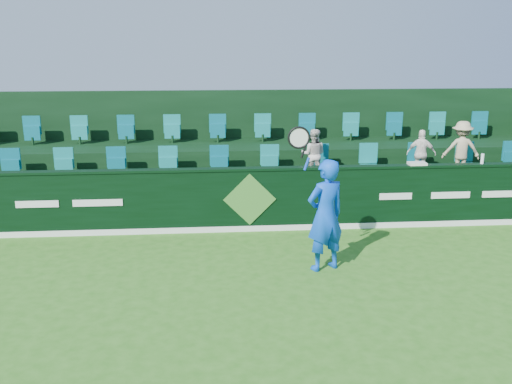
{
  "coord_description": "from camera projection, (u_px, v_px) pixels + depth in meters",
  "views": [
    {
      "loc": [
        -0.79,
        -7.46,
        3.9
      ],
      "look_at": [
        0.04,
        2.8,
        1.15
      ],
      "focal_mm": 40.0,
      "sensor_mm": 36.0,
      "label": 1
    }
  ],
  "objects": [
    {
      "name": "tennis_player",
      "position": [
        325.0,
        215.0,
        9.79
      ],
      "size": [
        1.16,
        0.72,
        2.59
      ],
      "color": "blue",
      "rests_on": "ground"
    },
    {
      "name": "towel",
      "position": [
        417.0,
        164.0,
        12.02
      ],
      "size": [
        0.37,
        0.24,
        0.06
      ],
      "primitive_type": "cube",
      "color": "silver",
      "rests_on": "sponsor_hoarding"
    },
    {
      "name": "ground",
      "position": [
        269.0,
        318.0,
        8.25
      ],
      "size": [
        60.0,
        60.0,
        0.0
      ],
      "primitive_type": "plane",
      "color": "#2B6919",
      "rests_on": "ground"
    },
    {
      "name": "spectator_right",
      "position": [
        461.0,
        149.0,
        13.2
      ],
      "size": [
        0.93,
        0.66,
        1.31
      ],
      "primitive_type": "imported",
      "rotation": [
        0.0,
        0.0,
        2.92
      ],
      "color": "tan",
      "rests_on": "stand_tier_front"
    },
    {
      "name": "stand_rear",
      "position": [
        240.0,
        145.0,
        15.11
      ],
      "size": [
        16.0,
        4.1,
        2.6
      ],
      "color": "black",
      "rests_on": "ground"
    },
    {
      "name": "stand_tier_front",
      "position": [
        246.0,
        198.0,
        13.06
      ],
      "size": [
        16.0,
        2.0,
        0.8
      ],
      "primitive_type": "cube",
      "color": "black",
      "rests_on": "ground"
    },
    {
      "name": "drinks_bottle",
      "position": [
        482.0,
        159.0,
        12.11
      ],
      "size": [
        0.07,
        0.07,
        0.22
      ],
      "primitive_type": "cylinder",
      "color": "white",
      "rests_on": "sponsor_hoarding"
    },
    {
      "name": "seat_row_front",
      "position": [
        245.0,
        164.0,
        13.26
      ],
      "size": [
        13.5,
        0.5,
        0.6
      ],
      "primitive_type": "cube",
      "color": "#15807E",
      "rests_on": "stand_tier_front"
    },
    {
      "name": "spectator_left",
      "position": [
        313.0,
        154.0,
        12.94
      ],
      "size": [
        0.67,
        0.58,
        1.17
      ],
      "primitive_type": "imported",
      "rotation": [
        0.0,
        0.0,
        2.87
      ],
      "color": "beige",
      "rests_on": "stand_tier_front"
    },
    {
      "name": "stand_tier_back",
      "position": [
        241.0,
        169.0,
        14.82
      ],
      "size": [
        16.0,
        1.8,
        1.3
      ],
      "primitive_type": "cube",
      "color": "black",
      "rests_on": "ground"
    },
    {
      "name": "spectator_middle",
      "position": [
        421.0,
        154.0,
        13.15
      ],
      "size": [
        0.71,
        0.47,
        1.12
      ],
      "primitive_type": "imported",
      "rotation": [
        0.0,
        0.0,
        2.81
      ],
      "color": "white",
      "rests_on": "stand_tier_front"
    },
    {
      "name": "seat_row_back",
      "position": [
        240.0,
        131.0,
        14.87
      ],
      "size": [
        13.5,
        0.5,
        0.6
      ],
      "primitive_type": "cube",
      "color": "#15807E",
      "rests_on": "stand_tier_back"
    },
    {
      "name": "sponsor_hoarding",
      "position": [
        249.0,
        199.0,
        11.93
      ],
      "size": [
        16.0,
        0.25,
        1.35
      ],
      "color": "black",
      "rests_on": "ground"
    }
  ]
}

